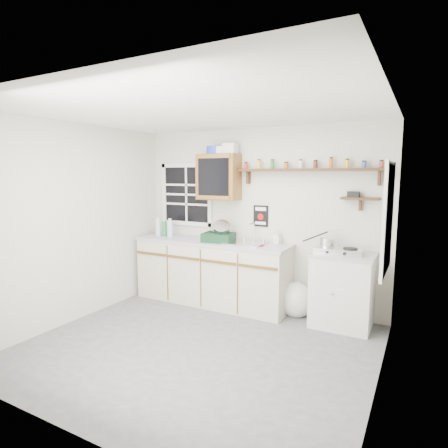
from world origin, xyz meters
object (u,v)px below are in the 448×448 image
object	(u,v)px
dish_rack	(220,235)
main_cabinet	(212,272)
upper_cabinet	(219,177)
hotplate	(338,251)
spice_shelf	(308,169)
right_cabinet	(342,290)

from	to	relation	value
dish_rack	main_cabinet	bearing A→B (deg)	159.20
upper_cabinet	hotplate	xyz separation A→B (m)	(1.74, -0.14, -0.88)
spice_shelf	dish_rack	distance (m)	1.49
hotplate	spice_shelf	bearing A→B (deg)	151.68
main_cabinet	spice_shelf	size ratio (longest dim) A/B	1.21
main_cabinet	dish_rack	xyz separation A→B (m)	(0.15, -0.04, 0.56)
main_cabinet	right_cabinet	bearing A→B (deg)	0.79
main_cabinet	hotplate	size ratio (longest dim) A/B	4.02
spice_shelf	dish_rack	bearing A→B (deg)	-167.79
main_cabinet	dish_rack	size ratio (longest dim) A/B	5.08
main_cabinet	upper_cabinet	bearing A→B (deg)	76.32
spice_shelf	dish_rack	world-z (taller)	spice_shelf
hotplate	right_cabinet	bearing A→B (deg)	14.19
right_cabinet	dish_rack	world-z (taller)	dish_rack
dish_rack	upper_cabinet	bearing A→B (deg)	115.81
upper_cabinet	spice_shelf	distance (m)	1.28
right_cabinet	spice_shelf	world-z (taller)	spice_shelf
upper_cabinet	dish_rack	size ratio (longest dim) A/B	1.43
upper_cabinet	right_cabinet	bearing A→B (deg)	-3.76
right_cabinet	hotplate	size ratio (longest dim) A/B	1.58
upper_cabinet	hotplate	distance (m)	1.95
spice_shelf	hotplate	world-z (taller)	spice_shelf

